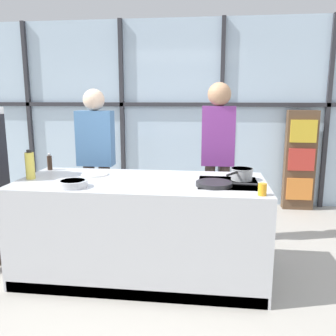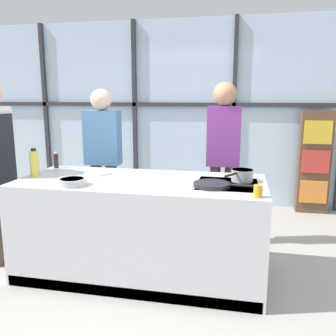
# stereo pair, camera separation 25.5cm
# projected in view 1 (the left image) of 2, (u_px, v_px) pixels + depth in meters

# --- Properties ---
(ground_plane) EXTENTS (18.00, 18.00, 0.00)m
(ground_plane) POSITION_uv_depth(u_px,v_px,m) (142.00, 273.00, 3.40)
(ground_plane) COLOR #ADA89E
(back_window_wall) EXTENTS (6.40, 0.10, 2.80)m
(back_window_wall) POSITION_uv_depth(u_px,v_px,m) (171.00, 113.00, 5.50)
(back_window_wall) COLOR silver
(back_window_wall) RESTS_ON ground_plane
(bookshelf) EXTENTS (0.43, 0.19, 1.47)m
(bookshelf) POSITION_uv_depth(u_px,v_px,m) (300.00, 160.00, 5.22)
(bookshelf) COLOR brown
(bookshelf) RESTS_ON ground_plane
(demo_island) EXTENTS (2.24, 0.96, 0.91)m
(demo_island) POSITION_uv_depth(u_px,v_px,m) (142.00, 228.00, 3.31)
(demo_island) COLOR silver
(demo_island) RESTS_ON ground_plane
(spectator_far_left) EXTENTS (0.41, 0.24, 1.74)m
(spectator_far_left) POSITION_uv_depth(u_px,v_px,m) (96.00, 154.00, 4.12)
(spectator_far_left) COLOR #47382D
(spectator_far_left) RESTS_ON ground_plane
(spectator_center_left) EXTENTS (0.36, 0.25, 1.81)m
(spectator_center_left) POSITION_uv_depth(u_px,v_px,m) (218.00, 149.00, 3.93)
(spectator_center_left) COLOR #47382D
(spectator_center_left) RESTS_ON ground_plane
(frying_pan) EXTENTS (0.56, 0.31, 0.04)m
(frying_pan) POSITION_uv_depth(u_px,v_px,m) (215.00, 184.00, 3.01)
(frying_pan) COLOR #232326
(frying_pan) RESTS_ON demo_island
(saucepan) EXTENTS (0.25, 0.33, 0.11)m
(saucepan) POSITION_uv_depth(u_px,v_px,m) (242.00, 174.00, 3.22)
(saucepan) COLOR silver
(saucepan) RESTS_ON demo_island
(white_plate) EXTENTS (0.26, 0.26, 0.01)m
(white_plate) POSITION_uv_depth(u_px,v_px,m) (95.00, 174.00, 3.44)
(white_plate) COLOR white
(white_plate) RESTS_ON demo_island
(mixing_bowl) EXTENTS (0.24, 0.24, 0.06)m
(mixing_bowl) POSITION_uv_depth(u_px,v_px,m) (73.00, 183.00, 2.97)
(mixing_bowl) COLOR silver
(mixing_bowl) RESTS_ON demo_island
(oil_bottle) EXTENTS (0.08, 0.08, 0.27)m
(oil_bottle) POSITION_uv_depth(u_px,v_px,m) (30.00, 165.00, 3.25)
(oil_bottle) COLOR #E0CC4C
(oil_bottle) RESTS_ON demo_island
(pepper_grinder) EXTENTS (0.05, 0.05, 0.18)m
(pepper_grinder) POSITION_uv_depth(u_px,v_px,m) (50.00, 162.00, 3.67)
(pepper_grinder) COLOR #332319
(pepper_grinder) RESTS_ON demo_island
(juice_glass_near) EXTENTS (0.07, 0.07, 0.09)m
(juice_glass_near) POSITION_uv_depth(u_px,v_px,m) (262.00, 189.00, 2.72)
(juice_glass_near) COLOR orange
(juice_glass_near) RESTS_ON demo_island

